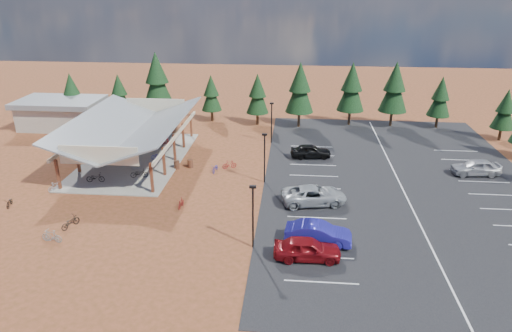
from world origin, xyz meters
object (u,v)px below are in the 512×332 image
bike_2 (123,153)px  bike_8 (9,202)px  lamp_post_1 (265,155)px  bike_1 (110,160)px  bike_12 (70,222)px  car_4 (311,151)px  trash_bin_0 (177,165)px  car_1 (318,233)px  bike_3 (126,140)px  car_2 (314,195)px  bike_6 (158,156)px  bike_9 (56,186)px  bike_11 (181,203)px  bike_5 (136,167)px  car_8 (476,167)px  bike_7 (165,142)px  lamp_post_0 (253,212)px  car_0 (307,249)px  trash_bin_1 (190,163)px  bike_0 (95,178)px  bike_13 (52,236)px  bike_4 (139,173)px  lamp_post_2 (272,120)px  bike_15 (229,164)px  outbuilding (61,113)px  bike_14 (215,168)px  bike_pavilion (132,127)px

bike_2 → bike_8: size_ratio=1.24×
lamp_post_1 → bike_8: bearing=-162.0°
bike_1 → bike_12: size_ratio=0.96×
car_4 → bike_2: bearing=87.6°
trash_bin_0 → car_1: size_ratio=0.18×
bike_3 → car_2: 26.48m
trash_bin_0 → car_2: 16.02m
bike_6 → car_2: bearing=-136.2°
bike_9 → bike_11: (12.85, -2.36, -0.01)m
car_4 → car_1: bearing=173.2°
bike_5 → car_8: 35.41m
car_1 → bike_7: bearing=46.3°
bike_2 → bike_3: (-1.20, 4.14, 0.03)m
lamp_post_0 → bike_12: lamp_post_0 is taller
bike_5 → car_0: (17.71, -14.75, 0.32)m
trash_bin_1 → bike_1: bike_1 is taller
bike_11 → trash_bin_1: bearing=102.4°
bike_0 → bike_13: size_ratio=1.03×
trash_bin_0 → bike_4: bearing=-138.0°
bike_3 → car_0: 31.58m
bike_5 → car_0: 23.05m
bike_13 → car_4: 28.48m
lamp_post_2 → trash_bin_1: (-8.27, -8.78, -2.53)m
bike_5 → bike_15: bike_5 is taller
outbuilding → car_0: size_ratio=2.26×
trash_bin_1 → bike_14: size_ratio=0.57×
bike_6 → bike_11: 12.38m
bike_3 → bike_7: (4.99, -0.13, 0.03)m
bike_3 → bike_14: (12.40, -7.34, -0.21)m
trash_bin_0 → bike_7: 7.45m
lamp_post_2 → bike_9: (-19.85, -15.75, -2.51)m
bike_6 → bike_3: bearing=32.4°
bike_12 → bike_9: bearing=-32.6°
lamp_post_0 → bike_8: lamp_post_0 is taller
lamp_post_2 → trash_bin_1: 12.32m
bike_pavilion → car_1: bike_pavilion is taller
bike_7 → bike_9: 14.98m
bike_8 → car_2: 27.30m
bike_4 → bike_15: bearing=-81.5°
bike_12 → bike_13: bike_13 is taller
bike_0 → bike_6: 8.02m
bike_pavilion → bike_8: size_ratio=12.82×
bike_9 → bike_12: (4.66, -6.61, 0.01)m
bike_5 → bike_7: 8.00m
lamp_post_0 → car_2: size_ratio=0.87×
bike_15 → car_8: 25.70m
trash_bin_0 → lamp_post_1: bearing=-15.7°
trash_bin_1 → bike_4: bike_4 is taller
bike_pavilion → bike_1: (-2.09, -2.12, -3.20)m
lamp_post_1 → bike_11: bearing=-138.9°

